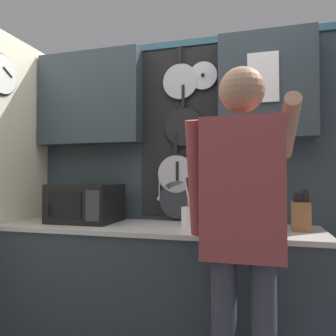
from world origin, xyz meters
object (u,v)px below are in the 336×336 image
at_px(knife_block, 301,216).
at_px(utensil_crock, 189,213).
at_px(person, 243,216).
at_px(microwave, 86,203).

distance_m(knife_block, utensil_crock, 0.70).
bearing_deg(person, knife_block, 60.39).
height_order(microwave, utensil_crock, utensil_crock).
bearing_deg(utensil_crock, person, -56.00).
relative_size(knife_block, utensil_crock, 0.75).
bearing_deg(knife_block, person, -119.61).
height_order(knife_block, utensil_crock, utensil_crock).
height_order(knife_block, person, person).
xyz_separation_m(microwave, person, (1.16, -0.56, 0.00)).
xyz_separation_m(knife_block, utensil_crock, (-0.70, 0.00, -0.01)).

